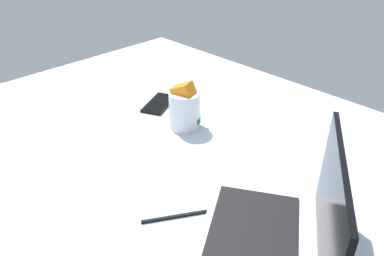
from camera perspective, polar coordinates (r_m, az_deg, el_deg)
name	(u,v)px	position (r cm, az deg, el deg)	size (l,w,h in cm)	color
bed_mattress	(70,219)	(101.38, -17.51, -12.55)	(180.00, 140.00, 18.00)	silver
laptop	(278,237)	(75.90, 12.44, -15.34)	(40.16, 36.88, 23.00)	silver
snack_cup	(184,108)	(111.64, -1.12, 2.97)	(9.99, 10.45, 14.46)	silver
cell_phone	(159,104)	(126.90, -4.84, 3.59)	(6.80, 14.00, 0.80)	black
charger_cable	(181,216)	(84.18, -1.59, -12.71)	(17.00, 0.60, 0.60)	black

